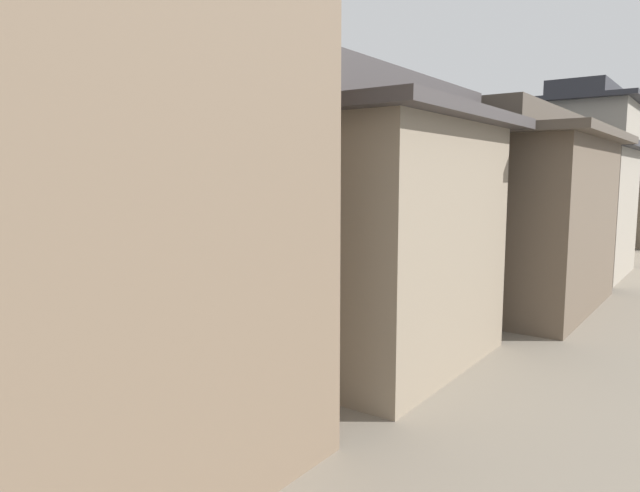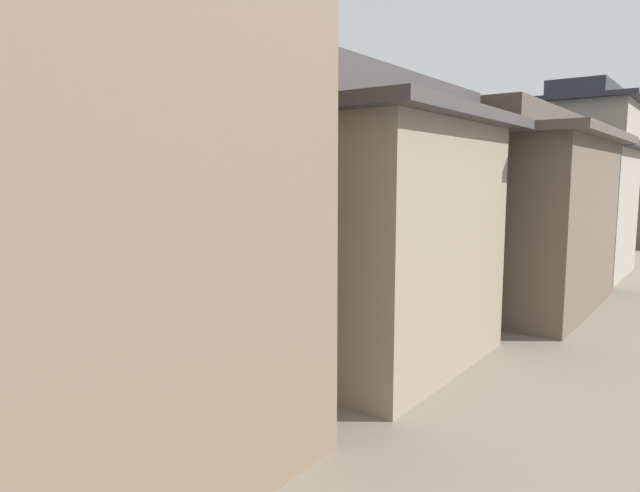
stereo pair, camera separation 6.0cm
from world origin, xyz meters
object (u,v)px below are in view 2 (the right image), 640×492
at_px(boat_moored_nearest, 483,260).
at_px(boat_upstream_distant, 30,402).
at_px(boat_midriver_upstream, 547,236).
at_px(boat_midriver_drifting, 2,295).
at_px(house_waterfront_nearest, 55,159).
at_px(house_waterfront_second, 366,226).
at_px(mooring_post_dock_far, 435,270).
at_px(house_waterfront_narrow, 559,202).
at_px(house_waterfront_tall, 503,211).
at_px(house_waterfront_end, 618,194).
at_px(mooring_post_dock_mid, 260,322).
at_px(boat_moored_third, 518,224).
at_px(boat_moored_far, 323,277).
at_px(boat_moored_second, 567,230).
at_px(house_waterfront_far, 583,173).

height_order(boat_moored_nearest, boat_upstream_distant, boat_upstream_distant).
bearing_deg(boat_midriver_upstream, boat_midriver_drifting, -106.99).
bearing_deg(house_waterfront_nearest, boat_upstream_distant, 159.74).
relative_size(house_waterfront_nearest, house_waterfront_second, 1.39).
height_order(house_waterfront_second, mooring_post_dock_far, house_waterfront_second).
distance_m(house_waterfront_narrow, mooring_post_dock_far, 6.78).
bearing_deg(boat_midriver_drifting, house_waterfront_tall, 27.28).
bearing_deg(house_waterfront_end, boat_midriver_upstream, 137.02).
relative_size(boat_moored_nearest, boat_midriver_drifting, 0.75).
xyz_separation_m(boat_midriver_upstream, mooring_post_dock_mid, (2.12, -35.03, 0.93)).
height_order(boat_midriver_drifting, house_waterfront_end, house_waterfront_end).
bearing_deg(boat_upstream_distant, mooring_post_dock_mid, 68.73).
bearing_deg(boat_upstream_distant, boat_midriver_drifting, 158.01).
bearing_deg(house_waterfront_tall, boat_moored_third, 106.07).
bearing_deg(boat_moored_far, boat_moored_second, 83.02).
bearing_deg(boat_moored_far, boat_moored_nearest, 66.82).
bearing_deg(mooring_post_dock_far, house_waterfront_narrow, 59.23).
distance_m(boat_midriver_drifting, house_waterfront_nearest, 17.35).
relative_size(boat_moored_nearest, boat_moored_far, 0.73).
xyz_separation_m(boat_moored_third, boat_upstream_distant, (5.43, -49.66, -0.05)).
bearing_deg(house_waterfront_second, mooring_post_dock_far, 105.86).
relative_size(boat_moored_nearest, house_waterfront_second, 0.63).
bearing_deg(house_waterfront_tall, boat_midriver_drifting, -152.72).
xyz_separation_m(boat_midriver_upstream, house_waterfront_end, (5.50, -5.13, 3.43)).
bearing_deg(boat_upstream_distant, house_waterfront_far, 80.17).
height_order(boat_midriver_drifting, house_waterfront_second, house_waterfront_second).
xyz_separation_m(boat_moored_second, house_waterfront_end, (5.29, -10.68, 3.36)).
bearing_deg(boat_midriver_drifting, mooring_post_dock_far, 39.11).
height_order(boat_moored_second, mooring_post_dock_far, mooring_post_dock_far).
bearing_deg(boat_moored_second, house_waterfront_tall, -80.92).
distance_m(house_waterfront_nearest, mooring_post_dock_far, 17.27).
relative_size(boat_moored_second, boat_moored_third, 1.31).
xyz_separation_m(house_waterfront_far, mooring_post_dock_mid, (-2.80, -22.18, -3.82)).
bearing_deg(boat_moored_nearest, house_waterfront_end, 63.79).
height_order(house_waterfront_tall, mooring_post_dock_mid, house_waterfront_tall).
distance_m(boat_moored_second, mooring_post_dock_mid, 40.63).
distance_m(boat_moored_nearest, mooring_post_dock_far, 9.85).
bearing_deg(boat_moored_nearest, boat_midriver_upstream, 92.08).
bearing_deg(boat_moored_nearest, boat_moored_third, 102.93).
bearing_deg(boat_moored_second, house_waterfront_end, -63.63).
height_order(boat_midriver_upstream, house_waterfront_far, house_waterfront_far).
relative_size(boat_moored_third, house_waterfront_tall, 0.48).
bearing_deg(house_waterfront_second, boat_upstream_distant, -130.65).
distance_m(boat_moored_third, mooring_post_dock_mid, 45.44).
relative_size(house_waterfront_nearest, house_waterfront_narrow, 1.34).
xyz_separation_m(house_waterfront_narrow, mooring_post_dock_mid, (-3.22, -15.56, -2.52)).
relative_size(house_waterfront_tall, house_waterfront_narrow, 1.22).
relative_size(boat_moored_far, mooring_post_dock_far, 5.91).
bearing_deg(boat_moored_far, boat_midriver_drifting, -124.24).
distance_m(house_waterfront_nearest, mooring_post_dock_mid, 7.96).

